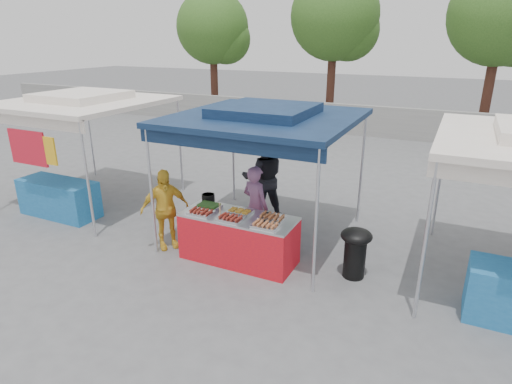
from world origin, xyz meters
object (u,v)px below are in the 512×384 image
at_px(vendor_woman, 255,206).
at_px(customer_person, 165,209).
at_px(helper_man, 263,178).
at_px(vendor_table, 239,238).
at_px(cooking_pot, 208,198).
at_px(wok_burner, 355,249).

distance_m(vendor_woman, customer_person, 1.66).
relative_size(vendor_woman, helper_man, 0.83).
height_order(vendor_table, vendor_woman, vendor_woman).
bearing_deg(helper_man, vendor_woman, 75.13).
relative_size(vendor_table, cooking_pot, 8.44).
height_order(cooking_pot, customer_person, customer_person).
relative_size(vendor_table, wok_burner, 2.34).
bearing_deg(wok_burner, helper_man, 157.29).
bearing_deg(customer_person, vendor_woman, -21.19).
height_order(vendor_table, cooking_pot, cooking_pot).
height_order(wok_burner, helper_man, helper_man).
relative_size(vendor_woman, customer_person, 1.02).
xyz_separation_m(wok_burner, vendor_woman, (-1.96, 0.35, 0.27)).
xyz_separation_m(cooking_pot, vendor_woman, (0.82, 0.32, -0.14)).
bearing_deg(wok_burner, cooking_pot, -170.42).
distance_m(cooking_pot, customer_person, 0.82).
bearing_deg(vendor_table, customer_person, -174.93).
xyz_separation_m(vendor_woman, customer_person, (-1.45, -0.81, -0.02)).
height_order(wok_burner, customer_person, customer_person).
relative_size(cooking_pot, wok_burner, 0.28).
bearing_deg(vendor_woman, cooking_pot, 37.40).
relative_size(vendor_table, vendor_woman, 1.29).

